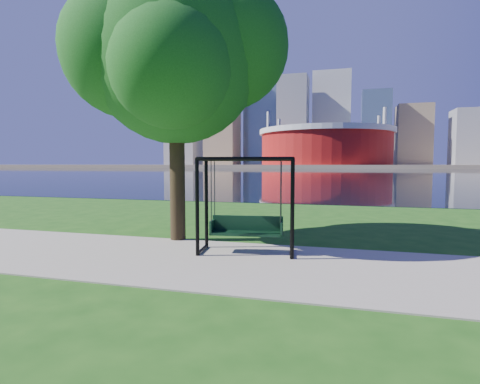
% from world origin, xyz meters
% --- Properties ---
extents(ground, '(900.00, 900.00, 0.00)m').
position_xyz_m(ground, '(0.00, 0.00, 0.00)').
color(ground, '#1E5114').
rests_on(ground, ground).
extents(path, '(120.00, 4.00, 0.03)m').
position_xyz_m(path, '(0.00, -0.50, 0.01)').
color(path, '#9E937F').
rests_on(path, ground).
extents(river, '(900.00, 180.00, 0.02)m').
position_xyz_m(river, '(0.00, 102.00, 0.01)').
color(river, black).
rests_on(river, ground).
extents(far_bank, '(900.00, 228.00, 2.00)m').
position_xyz_m(far_bank, '(0.00, 306.00, 1.00)').
color(far_bank, '#937F60').
rests_on(far_bank, ground).
extents(stadium, '(83.00, 83.00, 32.00)m').
position_xyz_m(stadium, '(-10.00, 235.00, 14.23)').
color(stadium, maroon).
rests_on(stadium, far_bank).
extents(skyline, '(392.00, 66.00, 96.50)m').
position_xyz_m(skyline, '(-4.27, 319.39, 35.89)').
color(skyline, gray).
rests_on(skyline, far_bank).
extents(swing, '(2.37, 1.25, 2.32)m').
position_xyz_m(swing, '(-0.19, 0.44, 1.12)').
color(swing, black).
rests_on(swing, ground).
extents(park_tree, '(6.02, 5.44, 7.48)m').
position_xyz_m(park_tree, '(-2.53, 1.55, 5.19)').
color(park_tree, black).
rests_on(park_tree, ground).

